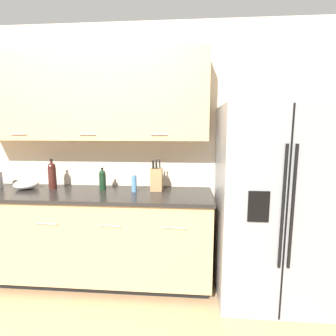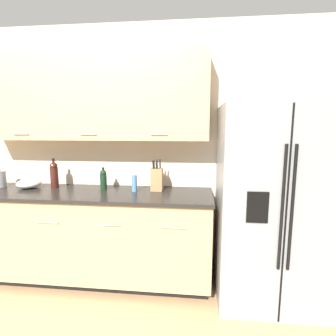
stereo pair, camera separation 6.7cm
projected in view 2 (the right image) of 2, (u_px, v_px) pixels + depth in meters
The scene contains 9 objects.
wall_back at pixel (94, 135), 2.80m from camera, with size 10.00×0.39×2.60m.
counter_unit at pixel (93, 235), 2.67m from camera, with size 2.39×0.64×0.92m.
refrigerator at pixel (271, 204), 2.34m from camera, with size 0.94×0.80×1.74m.
knife_block at pixel (157, 179), 2.62m from camera, with size 0.11×0.10×0.32m.
wine_bottle at pixel (54, 174), 2.74m from camera, with size 0.08×0.08×0.31m.
soap_dispenser at pixel (134, 183), 2.59m from camera, with size 0.06×0.05×0.20m.
oil_bottle at pixel (103, 179), 2.67m from camera, with size 0.07×0.07×0.23m.
steel_canister at pixel (0, 179), 2.79m from camera, with size 0.11×0.11×0.18m.
mixing_bowl at pixel (29, 183), 2.74m from camera, with size 0.24×0.24×0.10m.
Camera 2 is at (1.12, -1.41, 1.55)m, focal length 28.00 mm.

